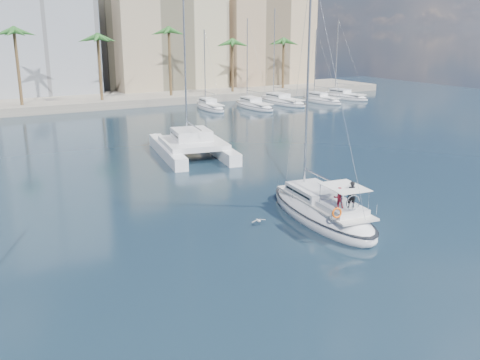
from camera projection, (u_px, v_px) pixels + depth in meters
ground at (260, 234)px, 31.80m from camera, size 160.00×160.00×0.00m
quay at (54, 103)px, 82.72m from camera, size 120.00×14.00×1.20m
building_beige at (163, 38)px, 98.08m from camera, size 20.00×14.00×20.00m
building_tan_right at (262, 43)px, 106.14m from camera, size 18.00×12.00×18.00m
palm_centre at (53, 39)px, 76.71m from camera, size 3.60×3.60×12.30m
palm_right at (256, 37)px, 92.80m from camera, size 3.60×3.60×12.30m
main_sloop at (321, 211)px, 34.30m from camera, size 4.82×11.45×16.50m
catamaran at (192, 143)px, 51.39m from camera, size 8.09×13.00×17.67m
seagull at (259, 221)px, 33.13m from camera, size 0.98×0.42×0.18m
moored_yacht_a at (210, 109)px, 80.62m from camera, size 3.37×9.52×11.90m
moored_yacht_b at (254, 108)px, 82.02m from camera, size 3.32×10.83×13.72m
moored_yacht_c at (282, 104)px, 86.77m from camera, size 3.98×12.33×15.54m
moored_yacht_d at (321, 103)px, 88.17m from camera, size 3.52×9.55×11.90m
moored_yacht_e at (344, 99)px, 92.92m from camera, size 4.61×11.11×13.72m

